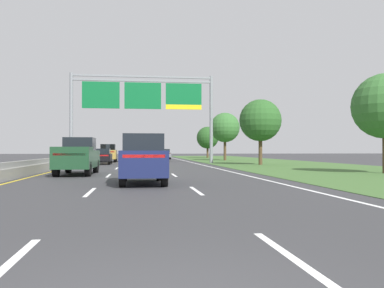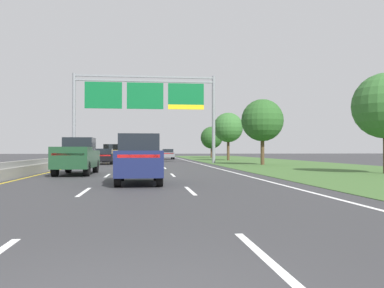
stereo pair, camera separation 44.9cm
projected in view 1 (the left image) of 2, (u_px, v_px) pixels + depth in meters
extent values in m
plane|color=#333335|center=(140.00, 165.00, 38.57)|extent=(220.00, 220.00, 0.00)
cube|color=white|center=(7.00, 266.00, 5.12)|extent=(0.14, 3.00, 0.01)
cube|color=white|center=(90.00, 192.00, 14.04)|extent=(0.14, 3.00, 0.01)
cube|color=white|center=(109.00, 176.00, 22.96)|extent=(0.14, 3.00, 0.01)
cube|color=white|center=(117.00, 168.00, 31.88)|extent=(0.14, 3.00, 0.01)
cube|color=white|center=(121.00, 164.00, 40.80)|extent=(0.14, 3.00, 0.01)
cube|color=white|center=(124.00, 162.00, 49.72)|extent=(0.14, 3.00, 0.01)
cube|color=white|center=(126.00, 160.00, 58.64)|extent=(0.14, 3.00, 0.01)
cube|color=white|center=(128.00, 158.00, 67.56)|extent=(0.14, 3.00, 0.01)
cube|color=white|center=(129.00, 157.00, 76.48)|extent=(0.14, 3.00, 0.01)
cube|color=white|center=(130.00, 157.00, 85.40)|extent=(0.14, 3.00, 0.01)
cube|color=white|center=(289.00, 256.00, 5.61)|extent=(0.14, 3.00, 0.01)
cube|color=white|center=(196.00, 191.00, 14.53)|extent=(0.14, 3.00, 0.01)
cube|color=white|center=(174.00, 175.00, 23.45)|extent=(0.14, 3.00, 0.01)
cube|color=white|center=(164.00, 168.00, 32.37)|extent=(0.14, 3.00, 0.01)
cube|color=white|center=(158.00, 164.00, 41.29)|extent=(0.14, 3.00, 0.01)
cube|color=white|center=(155.00, 162.00, 50.21)|extent=(0.14, 3.00, 0.01)
cube|color=white|center=(152.00, 160.00, 59.13)|extent=(0.14, 3.00, 0.01)
cube|color=white|center=(150.00, 158.00, 68.05)|extent=(0.14, 3.00, 0.01)
cube|color=white|center=(149.00, 157.00, 76.97)|extent=(0.14, 3.00, 0.01)
cube|color=white|center=(148.00, 157.00, 85.89)|extent=(0.14, 3.00, 0.01)
cube|color=white|center=(202.00, 165.00, 39.35)|extent=(0.16, 106.00, 0.01)
cube|color=gold|center=(76.00, 165.00, 37.79)|extent=(0.16, 106.00, 0.01)
cube|color=#3D602D|center=(282.00, 164.00, 40.41)|extent=(14.00, 110.00, 0.02)
cube|color=gray|center=(68.00, 163.00, 37.70)|extent=(0.60, 110.00, 0.55)
cube|color=gray|center=(68.00, 158.00, 37.71)|extent=(0.25, 110.00, 0.30)
cylinder|color=gray|center=(71.00, 118.00, 42.09)|extent=(0.36, 0.36, 9.44)
cylinder|color=gray|center=(211.00, 120.00, 44.03)|extent=(0.36, 0.36, 9.44)
cube|color=gray|center=(143.00, 77.00, 43.12)|extent=(14.70, 0.24, 0.20)
cube|color=gray|center=(143.00, 81.00, 43.11)|extent=(14.70, 0.24, 0.20)
cube|color=#0C602D|center=(101.00, 95.00, 42.34)|extent=(3.83, 0.12, 2.78)
cube|color=#0C602D|center=(143.00, 96.00, 42.91)|extent=(3.83, 0.12, 2.78)
cube|color=#0C602D|center=(184.00, 94.00, 43.49)|extent=(3.83, 0.12, 2.28)
cube|color=yellow|center=(184.00, 107.00, 43.47)|extent=(3.83, 0.12, 0.50)
cube|color=#193D23|center=(78.00, 159.00, 23.96)|extent=(2.07, 5.43, 1.00)
cube|color=black|center=(80.00, 144.00, 24.81)|extent=(1.75, 1.92, 0.78)
cube|color=#B21414|center=(69.00, 154.00, 21.32)|extent=(1.68, 0.10, 0.12)
cube|color=#193D23|center=(73.00, 149.00, 22.25)|extent=(2.03, 1.97, 0.20)
cylinder|color=black|center=(68.00, 166.00, 25.67)|extent=(0.31, 0.84, 0.84)
cylinder|color=black|center=(96.00, 166.00, 25.87)|extent=(0.31, 0.84, 0.84)
cylinder|color=black|center=(56.00, 169.00, 22.03)|extent=(0.31, 0.84, 0.84)
cylinder|color=black|center=(88.00, 169.00, 22.23)|extent=(0.31, 0.84, 0.84)
cube|color=black|center=(102.00, 157.00, 41.16)|extent=(1.86, 4.42, 0.72)
cube|color=black|center=(102.00, 151.00, 41.11)|extent=(1.59, 2.32, 0.52)
cube|color=#B21414|center=(100.00, 156.00, 39.02)|extent=(1.53, 0.10, 0.12)
cylinder|color=black|center=(95.00, 161.00, 42.52)|extent=(0.23, 0.66, 0.66)
cylinder|color=black|center=(111.00, 160.00, 42.74)|extent=(0.23, 0.66, 0.66)
cylinder|color=black|center=(92.00, 161.00, 39.56)|extent=(0.23, 0.66, 0.66)
cylinder|color=black|center=(109.00, 161.00, 39.78)|extent=(0.23, 0.66, 0.66)
cube|color=silver|center=(139.00, 156.00, 37.69)|extent=(1.94, 4.71, 1.05)
cube|color=black|center=(139.00, 146.00, 37.56)|extent=(1.66, 3.01, 0.68)
cube|color=#B21414|center=(139.00, 152.00, 35.40)|extent=(1.60, 0.09, 0.12)
cylinder|color=black|center=(131.00, 161.00, 39.17)|extent=(0.27, 0.76, 0.76)
cylinder|color=black|center=(148.00, 161.00, 39.37)|extent=(0.27, 0.76, 0.76)
cylinder|color=black|center=(130.00, 162.00, 36.00)|extent=(0.27, 0.76, 0.76)
cylinder|color=black|center=(149.00, 162.00, 36.20)|extent=(0.27, 0.76, 0.76)
cube|color=#A38438|center=(108.00, 154.00, 48.45)|extent=(1.99, 4.73, 1.05)
cube|color=black|center=(108.00, 147.00, 48.32)|extent=(1.69, 3.03, 0.68)
cube|color=#B21414|center=(107.00, 152.00, 46.18)|extent=(1.60, 0.11, 0.12)
cylinder|color=black|center=(102.00, 159.00, 49.90)|extent=(0.27, 0.76, 0.76)
cylinder|color=black|center=(116.00, 158.00, 50.15)|extent=(0.27, 0.76, 0.76)
cylinder|color=black|center=(100.00, 159.00, 46.74)|extent=(0.27, 0.76, 0.76)
cylinder|color=black|center=(115.00, 159.00, 46.99)|extent=(0.27, 0.76, 0.76)
cube|color=slate|center=(164.00, 155.00, 62.60)|extent=(1.93, 4.44, 0.72)
cube|color=black|center=(164.00, 151.00, 62.56)|extent=(1.62, 2.34, 0.52)
cube|color=#B21414|center=(165.00, 153.00, 60.47)|extent=(1.53, 0.12, 0.12)
cylinder|color=black|center=(158.00, 157.00, 63.94)|extent=(0.24, 0.67, 0.66)
cylinder|color=black|center=(168.00, 157.00, 64.20)|extent=(0.24, 0.67, 0.66)
cylinder|color=black|center=(160.00, 157.00, 60.99)|extent=(0.24, 0.67, 0.66)
cylinder|color=black|center=(170.00, 157.00, 61.24)|extent=(0.24, 0.67, 0.66)
cube|color=#161E47|center=(143.00, 163.00, 17.61)|extent=(1.95, 4.72, 1.05)
cube|color=black|center=(143.00, 143.00, 17.47)|extent=(1.66, 3.02, 0.68)
cube|color=#B21414|center=(144.00, 156.00, 15.33)|extent=(1.60, 0.10, 0.12)
cylinder|color=black|center=(124.00, 173.00, 19.07)|extent=(0.27, 0.76, 0.76)
cylinder|color=black|center=(159.00, 173.00, 19.30)|extent=(0.27, 0.76, 0.76)
cylinder|color=black|center=(122.00, 177.00, 15.91)|extent=(0.27, 0.76, 0.76)
cylinder|color=black|center=(164.00, 177.00, 16.14)|extent=(0.27, 0.76, 0.76)
cylinder|color=#4C3823|center=(260.00, 151.00, 39.27)|extent=(0.36, 0.36, 2.68)
sphere|color=#285623|center=(260.00, 120.00, 39.31)|extent=(4.05, 4.05, 4.05)
cylinder|color=#4C3823|center=(225.00, 150.00, 55.45)|extent=(0.36, 0.36, 2.88)
sphere|color=#33662D|center=(225.00, 127.00, 55.49)|extent=(4.03, 4.03, 4.03)
cylinder|color=#4C3823|center=(208.00, 152.00, 73.05)|extent=(0.36, 0.36, 2.05)
sphere|color=#234C1E|center=(208.00, 138.00, 73.09)|extent=(3.95, 3.95, 3.95)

